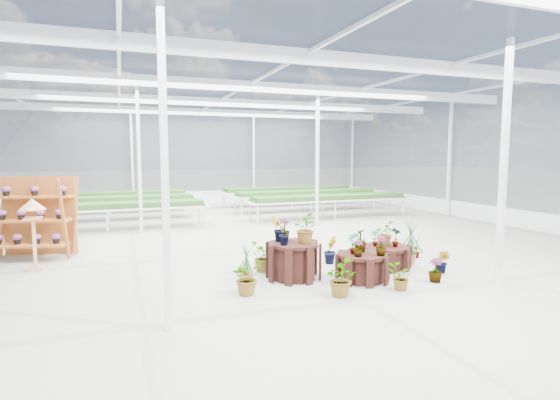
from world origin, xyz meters
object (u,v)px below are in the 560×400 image
object	(u,v)px
plinth_tall	(293,261)
shelf_rack	(32,218)
bird_table	(34,235)
plinth_low	(386,257)
plinth_mid	(362,267)

from	to	relation	value
plinth_tall	shelf_rack	world-z (taller)	shelf_rack
plinth_tall	bird_table	distance (m)	5.50
plinth_low	shelf_rack	bearing A→B (deg)	153.84
plinth_tall	plinth_mid	xyz separation A→B (m)	(1.20, -0.60, -0.09)
plinth_tall	plinth_mid	world-z (taller)	plinth_tall
plinth_tall	bird_table	size ratio (longest dim) A/B	0.69
plinth_mid	bird_table	world-z (taller)	bird_table
shelf_rack	bird_table	size ratio (longest dim) A/B	1.25
shelf_rack	bird_table	xyz separation A→B (m)	(0.23, -1.25, -0.19)
plinth_tall	plinth_mid	bearing A→B (deg)	-26.57
plinth_low	shelf_rack	size ratio (longest dim) A/B	0.54
plinth_mid	shelf_rack	size ratio (longest dim) A/B	0.53
plinth_tall	plinth_low	world-z (taller)	plinth_tall
plinth_low	bird_table	bearing A→B (deg)	161.69
plinth_mid	bird_table	size ratio (longest dim) A/B	0.66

